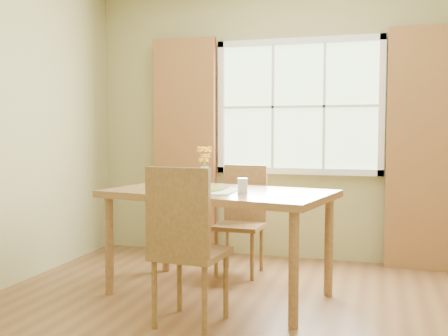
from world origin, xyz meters
TOP-DOWN VIEW (x-y plane):
  - room at (0.00, 0.00)m, footprint 4.24×3.84m
  - window at (0.00, 1.87)m, footprint 1.62×0.06m
  - curtain_left at (-1.15, 1.78)m, footprint 0.65×0.08m
  - curtain_right at (1.15, 1.78)m, footprint 0.65×0.08m
  - dining_table at (-0.41, 0.54)m, footprint 1.82×1.25m
  - chair_near at (-0.41, -0.17)m, footprint 0.47×0.47m
  - chair_far at (-0.40, 1.24)m, footprint 0.41×0.41m
  - placemat at (-0.48, 0.41)m, footprint 0.45×0.33m
  - plate at (-0.48, 0.46)m, footprint 0.27×0.27m
  - croissant_sandwich at (-0.53, 0.44)m, footprint 0.20×0.16m
  - water_glass at (-0.18, 0.40)m, footprint 0.07×0.07m
  - flower_vase at (-0.61, 0.79)m, footprint 0.13×0.13m

SIDE VIEW (x-z plane):
  - chair_far at x=-0.40m, z-range 0.05..1.00m
  - chair_near at x=-0.41m, z-range 0.05..1.09m
  - dining_table at x=-0.41m, z-range 0.32..1.13m
  - placemat at x=-0.48m, z-range 0.81..0.82m
  - plate at x=-0.48m, z-range 0.82..0.83m
  - water_glass at x=-0.18m, z-range 0.81..0.92m
  - croissant_sandwich at x=-0.53m, z-range 0.83..0.95m
  - flower_vase at x=-0.61m, z-range 0.85..1.18m
  - curtain_left at x=-1.15m, z-range 0.00..2.20m
  - curtain_right at x=1.15m, z-range 0.00..2.20m
  - room at x=0.00m, z-range -0.02..2.72m
  - window at x=0.00m, z-range 0.84..2.16m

